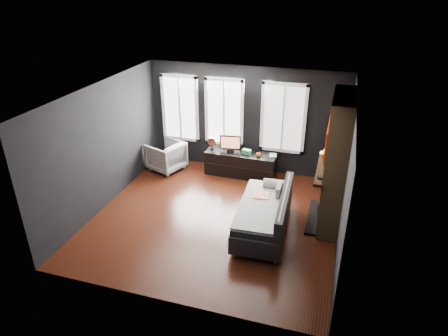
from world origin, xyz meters
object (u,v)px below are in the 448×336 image
(book, at_px, (270,151))
(monitor, at_px, (230,142))
(mug, at_px, (258,154))
(sofa, at_px, (263,212))
(armchair, at_px, (166,155))
(media_console, at_px, (241,164))
(mantel_vase, at_px, (325,153))

(book, bearing_deg, monitor, -178.32)
(monitor, bearing_deg, mug, -16.67)
(sofa, relative_size, armchair, 2.49)
(mug, bearing_deg, sofa, -74.80)
(media_console, bearing_deg, armchair, -171.28)
(book, bearing_deg, mug, -150.37)
(media_console, distance_m, mantel_vase, 2.52)
(book, xyz_separation_m, mantel_vase, (1.33, -1.10, 0.60))
(armchair, distance_m, mug, 2.44)
(media_console, bearing_deg, monitor, 177.71)
(sofa, height_order, mantel_vase, mantel_vase)
(monitor, distance_m, book, 1.01)
(armchair, bearing_deg, media_console, 118.13)
(armchair, xyz_separation_m, mug, (2.42, 0.17, 0.25))
(armchair, relative_size, mug, 7.31)
(armchair, relative_size, media_console, 0.47)
(monitor, bearing_deg, media_console, -11.59)
(monitor, height_order, mug, monitor)
(sofa, bearing_deg, mantel_vase, 48.09)
(armchair, bearing_deg, sofa, 76.83)
(sofa, relative_size, mantel_vase, 10.21)
(mug, relative_size, book, 0.49)
(sofa, xyz_separation_m, mug, (-0.59, 2.17, 0.22))
(sofa, height_order, monitor, monitor)
(mantel_vase, bearing_deg, media_console, 152.88)
(sofa, relative_size, monitor, 3.82)
(armchair, xyz_separation_m, book, (2.67, 0.31, 0.31))
(armchair, bearing_deg, mantel_vase, 99.36)
(media_console, xyz_separation_m, mug, (0.47, -0.10, 0.36))
(mantel_vase, bearing_deg, monitor, 155.43)
(media_console, xyz_separation_m, book, (0.72, 0.05, 0.42))
(media_console, relative_size, monitor, 3.29)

